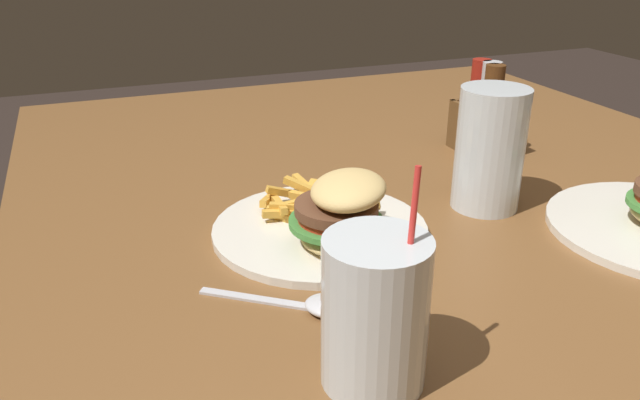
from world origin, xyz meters
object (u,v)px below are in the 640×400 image
object	(u,v)px
spoon	(323,305)
beer_glass	(489,153)
juice_glass	(375,317)
condiment_caddy	(484,117)
meal_plate_near	(328,219)

from	to	relation	value
spoon	beer_glass	bearing A→B (deg)	64.08
juice_glass	spoon	world-z (taller)	juice_glass
juice_glass	condiment_caddy	world-z (taller)	juice_glass
meal_plate_near	spoon	world-z (taller)	meal_plate_near
juice_glass	condiment_caddy	size ratio (longest dim) A/B	1.28
beer_glass	spoon	bearing A→B (deg)	-62.43
spoon	condiment_caddy	world-z (taller)	condiment_caddy
condiment_caddy	spoon	bearing A→B (deg)	-50.80
beer_glass	condiment_caddy	distance (m)	0.23
juice_glass	condiment_caddy	bearing A→B (deg)	137.21
beer_glass	spoon	xyz separation A→B (m)	(0.15, -0.29, -0.07)
meal_plate_near	juice_glass	world-z (taller)	juice_glass
meal_plate_near	spoon	xyz separation A→B (m)	(0.14, -0.06, -0.02)
beer_glass	spoon	world-z (taller)	beer_glass
beer_glass	juice_glass	bearing A→B (deg)	-48.11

